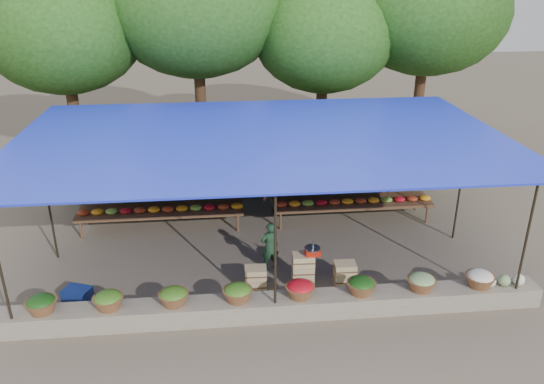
{
  "coord_description": "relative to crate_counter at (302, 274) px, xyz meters",
  "views": [
    {
      "loc": [
        -0.92,
        -11.26,
        6.26
      ],
      "look_at": [
        0.26,
        0.2,
        1.36
      ],
      "focal_mm": 35.0,
      "sensor_mm": 36.0,
      "label": 1
    }
  ],
  "objects": [
    {
      "name": "customer_right",
      "position": [
        2.99,
        3.97,
        0.47
      ],
      "size": [
        0.96,
        0.49,
        1.56
      ],
      "primitive_type": "imported",
      "rotation": [
        0.0,
        0.0,
        -0.13
      ],
      "color": "slate",
      "rests_on": "ground"
    },
    {
      "name": "ground",
      "position": [
        -0.68,
        1.79,
        -0.31
      ],
      "size": [
        60.0,
        60.0,
        0.0
      ],
      "primitive_type": "plane",
      "color": "#655A4A",
      "rests_on": "ground"
    },
    {
      "name": "customer_mid",
      "position": [
        -0.05,
        3.63,
        0.55
      ],
      "size": [
        1.28,
        1.1,
        1.71
      ],
      "primitive_type": "imported",
      "rotation": [
        0.0,
        0.0,
        0.51
      ],
      "color": "slate",
      "rests_on": "ground"
    },
    {
      "name": "blue_crate_back",
      "position": [
        -4.59,
        -0.1,
        -0.16
      ],
      "size": [
        0.62,
        0.53,
        0.31
      ],
      "primitive_type": "cube",
      "rotation": [
        0.0,
        0.0,
        -0.36
      ],
      "color": "navy",
      "rests_on": "ground"
    },
    {
      "name": "stall_canopy",
      "position": [
        -0.68,
        1.84,
        2.37
      ],
      "size": [
        10.8,
        6.6,
        2.82
      ],
      "color": "black",
      "rests_on": "ground"
    },
    {
      "name": "fruit_table_right",
      "position": [
        1.83,
        3.14,
        0.3
      ],
      "size": [
        4.21,
        0.95,
        0.93
      ],
      "color": "#4A2B1D",
      "rests_on": "ground"
    },
    {
      "name": "crate_counter",
      "position": [
        0.0,
        0.0,
        0.0
      ],
      "size": [
        2.36,
        0.36,
        0.77
      ],
      "color": "tan",
      "rests_on": "ground"
    },
    {
      "name": "netting_backdrop",
      "position": [
        -0.68,
        4.94,
        0.94
      ],
      "size": [
        10.6,
        0.06,
        2.5
      ],
      "primitive_type": "cube",
      "color": "#204719",
      "rests_on": "ground"
    },
    {
      "name": "produce_baskets",
      "position": [
        -0.78,
        -0.96,
        0.25
      ],
      "size": [
        8.98,
        0.58,
        0.34
      ],
      "color": "brown",
      "rests_on": "stone_curb"
    },
    {
      "name": "weighing_scale",
      "position": [
        0.22,
        0.0,
        0.54
      ],
      "size": [
        0.33,
        0.33,
        0.35
      ],
      "color": "red",
      "rests_on": "crate_counter"
    },
    {
      "name": "fruit_table_left",
      "position": [
        -3.17,
        3.14,
        0.3
      ],
      "size": [
        4.21,
        0.95,
        0.93
      ],
      "color": "#4A2B1D",
      "rests_on": "ground"
    },
    {
      "name": "vendor_seated",
      "position": [
        -0.6,
        0.77,
        0.26
      ],
      "size": [
        0.47,
        0.37,
        1.15
      ],
      "primitive_type": "imported",
      "rotation": [
        0.0,
        0.0,
        3.39
      ],
      "color": "#1A3923",
      "rests_on": "ground"
    },
    {
      "name": "tree_row",
      "position": [
        -0.18,
        7.88,
        4.39
      ],
      "size": [
        16.51,
        5.5,
        7.12
      ],
      "color": "#382614",
      "rests_on": "ground"
    },
    {
      "name": "stone_curb",
      "position": [
        -0.68,
        -0.96,
        -0.11
      ],
      "size": [
        10.6,
        0.55,
        0.4
      ],
      "primitive_type": "cube",
      "color": "#6D6557",
      "rests_on": "ground"
    },
    {
      "name": "customer_left",
      "position": [
        -4.61,
        3.88,
        0.57
      ],
      "size": [
        0.88,
        0.7,
        1.76
      ],
      "primitive_type": "imported",
      "rotation": [
        0.0,
        0.0,
        -0.05
      ],
      "color": "slate",
      "rests_on": "ground"
    }
  ]
}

